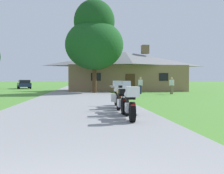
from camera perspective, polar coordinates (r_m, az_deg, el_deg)
ground_plane at (r=22.39m, az=-7.14°, el=-2.06°), size 500.00×500.00×0.00m
asphalt_driveway at (r=20.39m, az=-7.23°, el=-2.33°), size 6.40×80.00×0.06m
motorcycle_white_nearest_to_camera at (r=8.98m, az=3.86°, el=-3.41°), size 0.66×2.08×1.30m
motorcycle_yellow_second_in_row at (r=10.81m, az=2.07°, el=-2.57°), size 0.66×2.08×1.30m
motorcycle_white_farthest_in_row at (r=12.92m, az=1.27°, el=-1.95°), size 0.73×2.08×1.30m
stone_lodge at (r=34.24m, az=2.93°, el=3.46°), size 14.99×7.19×5.88m
bystander_white_shirt_near_lodge at (r=26.78m, az=6.07°, el=0.56°), size 0.39×0.46×1.69m
bystander_white_shirt_beside_signpost at (r=26.81m, az=12.63°, el=0.49°), size 0.39×0.46×1.67m
tree_by_lodge_front at (r=28.26m, az=-3.80°, el=10.39°), size 6.05×6.05×9.73m
parked_navy_suv_far_left at (r=44.85m, az=-18.29°, el=0.65°), size 3.08×4.93×1.40m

